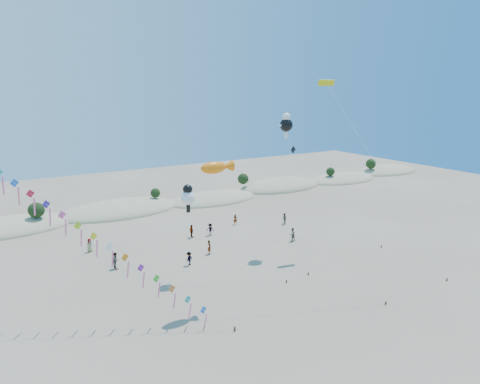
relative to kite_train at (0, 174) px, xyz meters
The scene contains 9 objects.
ground 27.27m from the kite_train, 50.57° to the right, with size 160.00×160.00×0.00m, color #7B6A55.
dune_ridge 33.31m from the kite_train, 57.76° to the left, with size 145.30×11.49×5.57m.
kite_train is the anchor object (origin of this frame).
fish_kite 17.16m from the kite_train, 22.06° to the right, with size 13.76×9.36×12.75m.
cartoon_kite_low 16.04m from the kite_train, ahead, with size 8.25×7.34×9.65m.
cartoon_kite_high 28.93m from the kite_train, ahead, with size 3.78×8.79×16.20m.
parafoil_kite 33.87m from the kite_train, ahead, with size 5.18×14.93×19.87m.
dark_kite 34.91m from the kite_train, ahead, with size 6.27×10.77×11.71m.
beachgoers 24.32m from the kite_train, 17.00° to the left, with size 26.91×10.44×1.80m.
Camera 1 is at (-15.26, -17.35, 18.30)m, focal length 30.00 mm.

